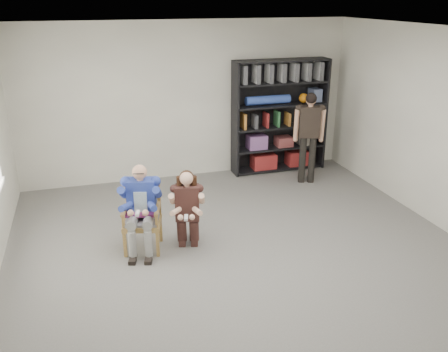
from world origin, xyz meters
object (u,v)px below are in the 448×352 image
object	(u,v)px
armchair	(142,218)
seated_man	(141,208)
kneeling_woman	(187,210)
bookshelf	(280,117)
standing_man	(309,139)

from	to	relation	value
armchair	seated_man	bearing A→B (deg)	0.00
kneeling_woman	seated_man	bearing A→B (deg)	-176.70
bookshelf	armchair	bearing A→B (deg)	-141.15
bookshelf	standing_man	size ratio (longest dim) A/B	1.29
armchair	kneeling_woman	size ratio (longest dim) A/B	0.84
bookshelf	standing_man	xyz separation A→B (m)	(0.23, -0.76, -0.23)
armchair	bookshelf	bearing A→B (deg)	53.83
armchair	standing_man	distance (m)	3.55
kneeling_woman	standing_man	size ratio (longest dim) A/B	0.67
armchair	seated_man	size ratio (longest dim) A/B	0.77
seated_man	bookshelf	size ratio (longest dim) A/B	0.57
kneeling_woman	standing_man	xyz separation A→B (m)	(2.57, 1.71, 0.27)
kneeling_woman	bookshelf	size ratio (longest dim) A/B	0.52
armchair	bookshelf	size ratio (longest dim) A/B	0.43
seated_man	kneeling_woman	bearing A→B (deg)	3.30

